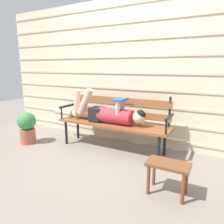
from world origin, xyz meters
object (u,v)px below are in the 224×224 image
Objects in this scene: park_bench at (114,119)px; footstool at (168,170)px; reclining_person at (107,113)px; potted_plant at (27,126)px.

park_bench is 1.39m from footstool.
reclining_person is 3.19× the size of potted_plant.
park_bench is 0.15m from reclining_person.
park_bench is 3.33× the size of potted_plant.
potted_plant is at bearing -161.53° from reclining_person.
reclining_person reaches higher than footstool.
footstool is 2.53m from potted_plant.
park_bench is at bearing 141.55° from footstool.
park_bench is 1.05× the size of reclining_person.
reclining_person reaches higher than potted_plant.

